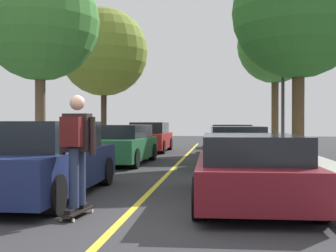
{
  "coord_description": "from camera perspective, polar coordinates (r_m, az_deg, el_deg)",
  "views": [
    {
      "loc": [
        1.41,
        -6.29,
        1.44
      ],
      "look_at": [
        -0.22,
        7.72,
        1.33
      ],
      "focal_mm": 46.7,
      "sensor_mm": 36.0,
      "label": 1
    }
  ],
  "objects": [
    {
      "name": "street_tree_right_nearest",
      "position": [
        16.01,
        16.65,
        13.96
      ],
      "size": [
        4.51,
        4.51,
        7.32
      ],
      "color": "#4C3823",
      "rests_on": "sidewalk_right"
    },
    {
      "name": "parked_car_left_near",
      "position": [
        15.36,
        -6.07,
        -2.36
      ],
      "size": [
        1.98,
        4.5,
        1.35
      ],
      "color": "#1E5B33",
      "rests_on": "ground"
    },
    {
      "name": "fire_hydrant",
      "position": [
        11.6,
        16.85,
        -4.28
      ],
      "size": [
        0.2,
        0.2,
        0.7
      ],
      "color": "#B2140F",
      "rests_on": "sidewalk_right"
    },
    {
      "name": "ground",
      "position": [
        6.61,
        -6.02,
        -12.13
      ],
      "size": [
        80.0,
        80.0,
        0.0
      ],
      "primitive_type": "plane",
      "color": "#2D2D30"
    },
    {
      "name": "parked_car_right_nearest",
      "position": [
        7.92,
        10.65,
        -5.5
      ],
      "size": [
        2.01,
        4.36,
        1.23
      ],
      "color": "maroon",
      "rests_on": "ground"
    },
    {
      "name": "parked_car_left_nearest",
      "position": [
        8.81,
        -15.97,
        -4.28
      ],
      "size": [
        1.93,
        4.71,
        1.46
      ],
      "color": "navy",
      "rests_on": "ground"
    },
    {
      "name": "skateboarder",
      "position": [
        6.74,
        -11.88,
        -2.39
      ],
      "size": [
        0.59,
        0.71,
        1.75
      ],
      "color": "black",
      "rests_on": "skateboard"
    },
    {
      "name": "parked_car_right_far",
      "position": [
        20.14,
        8.21,
        -1.75
      ],
      "size": [
        2.06,
        4.22,
        1.34
      ],
      "color": "#B7B7BC",
      "rests_on": "ground"
    },
    {
      "name": "street_tree_left_nearest",
      "position": [
        14.5,
        -16.35,
        12.88
      ],
      "size": [
        3.67,
        3.67,
        6.28
      ],
      "color": "brown",
      "rests_on": "sidewalk_left"
    },
    {
      "name": "street_tree_right_near",
      "position": [
        22.0,
        13.81,
        10.1
      ],
      "size": [
        3.63,
        3.63,
        6.83
      ],
      "color": "#4C3823",
      "rests_on": "sidewalk_right"
    },
    {
      "name": "street_tree_left_near",
      "position": [
        21.6,
        -8.39,
        9.52
      ],
      "size": [
        4.25,
        4.25,
        6.83
      ],
      "color": "#3D2D1E",
      "rests_on": "sidewalk_left"
    },
    {
      "name": "parked_car_right_near",
      "position": [
        14.05,
        8.89,
        -2.76
      ],
      "size": [
        2.01,
        4.43,
        1.32
      ],
      "color": "#1E5B33",
      "rests_on": "ground"
    },
    {
      "name": "center_line",
      "position": [
        10.49,
        -1.18,
        -7.41
      ],
      "size": [
        0.12,
        39.2,
        0.01
      ],
      "primitive_type": "cube",
      "color": "gold",
      "rests_on": "ground"
    },
    {
      "name": "parked_car_right_farthest",
      "position": [
        25.72,
        7.87,
        -1.32
      ],
      "size": [
        2.02,
        4.58,
        1.32
      ],
      "color": "white",
      "rests_on": "ground"
    },
    {
      "name": "skateboard",
      "position": [
        6.9,
        -11.74,
        -10.85
      ],
      "size": [
        0.31,
        0.86,
        0.1
      ],
      "color": "black",
      "rests_on": "ground"
    },
    {
      "name": "parked_car_left_far",
      "position": [
        21.55,
        -2.38,
        -1.49
      ],
      "size": [
        1.89,
        4.29,
        1.45
      ],
      "color": "maroon",
      "rests_on": "ground"
    },
    {
      "name": "streetlamp",
      "position": [
        16.44,
        14.77,
        7.92
      ],
      "size": [
        0.36,
        0.24,
        6.06
      ],
      "color": "#38383D",
      "rests_on": "sidewalk_right"
    }
  ]
}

